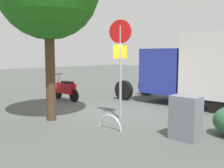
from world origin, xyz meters
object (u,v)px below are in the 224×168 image
object	(u,v)px
bike_rack_hoop	(110,129)
motorcycle	(66,89)
box_truck_near	(214,67)
stop_sign	(120,53)
utility_cabinet	(186,118)

from	to	relation	value
bike_rack_hoop	motorcycle	bearing A→B (deg)	-21.13
box_truck_near	stop_sign	distance (m)	4.20
box_truck_near	motorcycle	world-z (taller)	box_truck_near
bike_rack_hoop	box_truck_near	bearing A→B (deg)	-97.75
stop_sign	bike_rack_hoop	world-z (taller)	stop_sign
stop_sign	bike_rack_hoop	distance (m)	2.53
motorcycle	stop_sign	size ratio (longest dim) A/B	0.56
motorcycle	bike_rack_hoop	xyz separation A→B (m)	(-4.79, 1.85, -0.52)
box_truck_near	utility_cabinet	bearing A→B (deg)	102.26
stop_sign	bike_rack_hoop	bearing A→B (deg)	120.87
bike_rack_hoop	utility_cabinet	bearing A→B (deg)	-160.04
stop_sign	utility_cabinet	bearing A→B (deg)	170.79
stop_sign	utility_cabinet	distance (m)	3.13
box_truck_near	bike_rack_hoop	bearing A→B (deg)	78.14
box_truck_near	stop_sign	world-z (taller)	stop_sign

